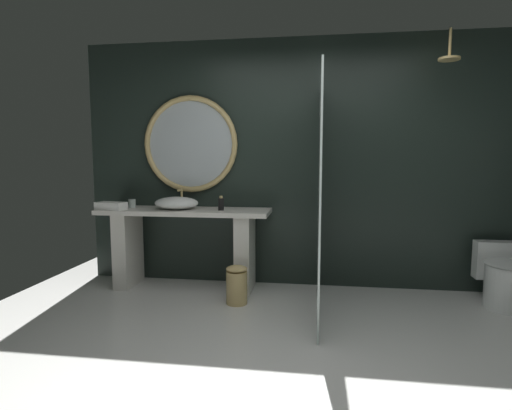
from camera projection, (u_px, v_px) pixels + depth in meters
The scene contains 12 objects.
ground_plane at pixel (297, 372), 2.61m from camera, with size 5.76×5.76×0.00m, color silver.
back_wall_panel at pixel (306, 164), 4.33m from camera, with size 4.80×0.10×2.60m, color #1E2823.
vanity_counter at pixel (185, 240), 4.27m from camera, with size 1.77×0.52×0.84m.
vessel_sink at pixel (177, 203), 4.22m from camera, with size 0.45×0.37×0.20m.
tumbler_cup at pixel (132, 203), 4.36m from camera, with size 0.07×0.07×0.09m, color silver.
soap_dispenser at pixel (221, 204), 4.12m from camera, with size 0.06×0.06×0.15m.
round_wall_mirror at pixel (190, 144), 4.40m from camera, with size 1.04×0.06×1.04m.
shower_glass_panel at pixel (319, 196), 3.58m from camera, with size 0.02×1.45×2.06m, color silver.
rain_shower_head at pixel (449, 56), 3.60m from camera, with size 0.19×0.19×0.28m.
toilet at pixel (506, 280), 3.74m from camera, with size 0.43×0.58×0.57m.
waste_bin at pixel (237, 284), 3.82m from camera, with size 0.20×0.20×0.36m.
folded_hand_towel at pixel (111, 206), 4.18m from camera, with size 0.30×0.16×0.08m, color white.
Camera 1 is at (0.09, -2.49, 1.35)m, focal length 28.64 mm.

